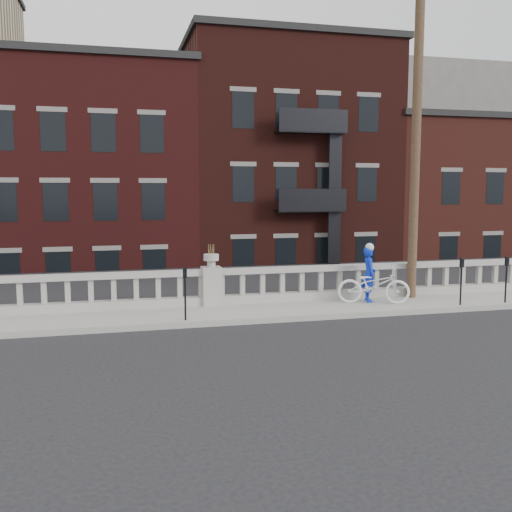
# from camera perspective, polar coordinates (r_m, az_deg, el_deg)

# --- Properties ---
(ground) EXTENTS (120.00, 120.00, 0.00)m
(ground) POSITION_cam_1_polar(r_m,az_deg,el_deg) (12.89, -1.48, -8.94)
(ground) COLOR black
(ground) RESTS_ON ground
(sidewalk) EXTENTS (32.00, 2.20, 0.15)m
(sidewalk) POSITION_cam_1_polar(r_m,az_deg,el_deg) (15.72, -3.88, -5.80)
(sidewalk) COLOR gray
(sidewalk) RESTS_ON ground
(balustrade) EXTENTS (28.00, 0.34, 1.03)m
(balustrade) POSITION_cam_1_polar(r_m,az_deg,el_deg) (16.53, -4.48, -3.20)
(balustrade) COLOR gray
(balustrade) RESTS_ON sidewalk
(planter_pedestal) EXTENTS (0.55, 0.55, 1.76)m
(planter_pedestal) POSITION_cam_1_polar(r_m,az_deg,el_deg) (16.50, -4.48, -2.55)
(planter_pedestal) COLOR gray
(planter_pedestal) RESTS_ON sidewalk
(lower_level) EXTENTS (80.00, 44.00, 20.80)m
(lower_level) POSITION_cam_1_polar(r_m,az_deg,el_deg) (35.32, -8.81, 5.23)
(lower_level) COLOR #605E59
(lower_level) RESTS_ON ground
(utility_pole) EXTENTS (1.60, 0.28, 10.00)m
(utility_pole) POSITION_cam_1_polar(r_m,az_deg,el_deg) (18.14, 15.73, 12.02)
(utility_pole) COLOR #422D1E
(utility_pole) RESTS_ON sidewalk
(parking_meter_c) EXTENTS (0.10, 0.09, 1.36)m
(parking_meter_c) POSITION_cam_1_polar(r_m,az_deg,el_deg) (14.58, -7.11, -3.14)
(parking_meter_c) COLOR black
(parking_meter_c) RESTS_ON sidewalk
(parking_meter_d) EXTENTS (0.10, 0.09, 1.36)m
(parking_meter_d) POSITION_cam_1_polar(r_m,az_deg,el_deg) (17.40, 19.85, -1.89)
(parking_meter_d) COLOR black
(parking_meter_d) RESTS_ON sidewalk
(parking_meter_e) EXTENTS (0.10, 0.09, 1.36)m
(parking_meter_e) POSITION_cam_1_polar(r_m,az_deg,el_deg) (18.28, 23.76, -1.67)
(parking_meter_e) COLOR black
(parking_meter_e) RESTS_ON sidewalk
(bicycle) EXTENTS (2.20, 1.40, 1.09)m
(bicycle) POSITION_cam_1_polar(r_m,az_deg,el_deg) (16.99, 11.67, -2.86)
(bicycle) COLOR white
(bicycle) RESTS_ON sidewalk
(cyclist) EXTENTS (0.50, 0.66, 1.64)m
(cyclist) POSITION_cam_1_polar(r_m,az_deg,el_deg) (17.22, 11.22, -1.80)
(cyclist) COLOR #0D29C4
(cyclist) RESTS_ON sidewalk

